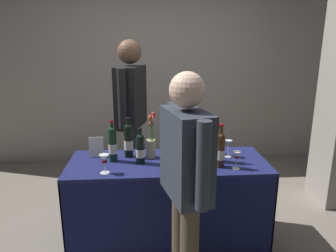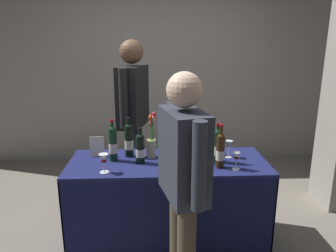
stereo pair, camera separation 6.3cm
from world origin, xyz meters
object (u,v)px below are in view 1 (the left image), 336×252
object	(u,v)px
tasting_table	(168,188)
vendor_presenter	(131,108)
taster_foreground_right	(186,173)
display_bottle_0	(200,137)
wine_glass_near_taster	(237,156)
featured_wine_bottle	(176,140)
flower_vase	(151,143)
wine_glass_near_vendor	(228,145)
wine_glass_mid	(104,160)

from	to	relation	value
tasting_table	vendor_presenter	size ratio (longest dim) A/B	0.95
taster_foreground_right	display_bottle_0	bearing A→B (deg)	-29.21
wine_glass_near_taster	vendor_presenter	distance (m)	1.27
tasting_table	taster_foreground_right	distance (m)	0.76
featured_wine_bottle	display_bottle_0	bearing A→B (deg)	12.54
wine_glass_near_taster	flower_vase	xyz separation A→B (m)	(-0.65, 0.29, 0.02)
featured_wine_bottle	wine_glass_near_taster	xyz separation A→B (m)	(0.44, -0.32, -0.04)
tasting_table	vendor_presenter	world-z (taller)	vendor_presenter
wine_glass_near_vendor	vendor_presenter	world-z (taller)	vendor_presenter
featured_wine_bottle	display_bottle_0	distance (m)	0.23
featured_wine_bottle	flower_vase	size ratio (longest dim) A/B	0.82
display_bottle_0	taster_foreground_right	world-z (taller)	taster_foreground_right
wine_glass_mid	wine_glass_near_taster	world-z (taller)	wine_glass_mid
display_bottle_0	wine_glass_mid	world-z (taller)	display_bottle_0
taster_foreground_right	flower_vase	bearing A→B (deg)	1.73
display_bottle_0	wine_glass_mid	size ratio (longest dim) A/B	2.35
wine_glass_mid	wine_glass_near_taster	distance (m)	1.00
flower_vase	taster_foreground_right	xyz separation A→B (m)	(0.20, -0.74, 0.04)
wine_glass_near_taster	flower_vase	bearing A→B (deg)	155.61
tasting_table	wine_glass_mid	distance (m)	0.63
wine_glass_mid	featured_wine_bottle	bearing A→B (deg)	30.08
wine_glass_mid	wine_glass_near_taster	xyz separation A→B (m)	(1.00, 0.01, -0.00)
flower_vase	vendor_presenter	bearing A→B (deg)	106.31
flower_vase	taster_foreground_right	distance (m)	0.77
featured_wine_bottle	wine_glass_near_vendor	xyz separation A→B (m)	(0.44, -0.05, -0.03)
tasting_table	wine_glass_near_vendor	bearing A→B (deg)	7.62
featured_wine_bottle	display_bottle_0	xyz separation A→B (m)	(0.22, 0.05, 0.01)
wine_glass_mid	taster_foreground_right	world-z (taller)	taster_foreground_right
display_bottle_0	tasting_table	bearing A→B (deg)	-149.90
wine_glass_mid	wine_glass_near_taster	bearing A→B (deg)	0.59
wine_glass_near_vendor	vendor_presenter	xyz separation A→B (m)	(-0.84, 0.67, 0.19)
wine_glass_mid	vendor_presenter	size ratio (longest dim) A/B	0.08
featured_wine_bottle	taster_foreground_right	bearing A→B (deg)	-90.75
wine_glass_near_vendor	taster_foreground_right	bearing A→B (deg)	-122.63
tasting_table	wine_glass_near_vendor	distance (m)	0.63
wine_glass_mid	wine_glass_near_vendor	bearing A→B (deg)	15.23
wine_glass_mid	flower_vase	xyz separation A→B (m)	(0.35, 0.30, 0.02)
featured_wine_bottle	wine_glass_near_taster	world-z (taller)	featured_wine_bottle
wine_glass_mid	vendor_presenter	bearing A→B (deg)	80.00
tasting_table	wine_glass_near_taster	distance (m)	0.65
vendor_presenter	tasting_table	bearing A→B (deg)	37.68
wine_glass_near_vendor	tasting_table	bearing A→B (deg)	-172.38
tasting_table	flower_vase	bearing A→B (deg)	143.64
wine_glass_near_vendor	wine_glass_mid	world-z (taller)	same
wine_glass_near_taster	taster_foreground_right	xyz separation A→B (m)	(-0.45, -0.45, 0.07)
taster_foreground_right	wine_glass_near_vendor	bearing A→B (deg)	-46.03
wine_glass_near_vendor	flower_vase	size ratio (longest dim) A/B	0.37
featured_wine_bottle	wine_glass_mid	bearing A→B (deg)	-149.92
display_bottle_0	taster_foreground_right	distance (m)	0.84
featured_wine_bottle	display_bottle_0	size ratio (longest dim) A/B	0.94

